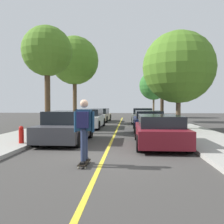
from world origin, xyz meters
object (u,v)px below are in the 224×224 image
parked_car_left_far (100,115)px  skateboard (84,162)px  street_tree_left_near (75,61)px  street_tree_right_nearest (179,67)px  skateboarder (84,127)px  parked_car_left_near (90,118)px  parked_car_right_near (148,121)px  parked_car_right_far (142,116)px  fire_hydrant (21,135)px  parked_car_left_nearest (66,127)px  parked_car_right_nearest (159,130)px  street_tree_left_nearest (47,52)px  street_tree_right_far (154,86)px  street_tree_right_near (162,80)px

parked_car_left_far → skateboard: parked_car_left_far is taller
street_tree_left_near → street_tree_right_nearest: bearing=-33.2°
skateboarder → skateboard: bearing=88.6°
parked_car_left_near → parked_car_right_near: parked_car_left_near is taller
parked_car_right_far → fire_hydrant: 13.87m
parked_car_left_nearest → skateboarder: size_ratio=2.36×
parked_car_right_near → parked_car_left_nearest: bearing=-131.5°
parked_car_right_nearest → parked_car_left_nearest: bearing=169.8°
parked_car_left_far → parked_car_right_near: (4.13, -8.44, -0.00)m
street_tree_left_nearest → street_tree_right_nearest: size_ratio=0.98×
parked_car_left_nearest → street_tree_left_nearest: street_tree_left_nearest is taller
street_tree_right_far → street_tree_right_near: bearing=-90.0°
street_tree_right_far → fire_hydrant: bearing=-109.1°
parked_car_left_far → street_tree_right_nearest: (6.11, -7.92, 3.49)m
parked_car_left_far → street_tree_right_nearest: bearing=-52.4°
street_tree_right_far → skateboard: 25.56m
parked_car_left_near → skateboarder: 10.89m
skateboard → parked_car_left_nearest: bearing=111.2°
parked_car_right_near → street_tree_right_near: bearing=76.3°
parked_car_left_nearest → parked_car_right_far: parked_car_left_nearest is taller
parked_car_right_near → street_tree_left_near: street_tree_left_near is taller
parked_car_left_near → street_tree_right_nearest: (6.11, -1.38, 3.45)m
parked_car_left_far → street_tree_left_near: bearing=-127.1°
parked_car_right_near → street_tree_left_nearest: (-6.11, -1.44, 4.20)m
skateboard → street_tree_left_nearest: bearing=116.0°
street_tree_left_near → skateboard: 16.07m
street_tree_left_near → fire_hydrant: size_ratio=10.94×
fire_hydrant → street_tree_left_nearest: bearing=96.0°
parked_car_right_nearest → parked_car_left_near: bearing=119.5°
street_tree_left_near → street_tree_right_far: (8.10, 10.19, -1.46)m
street_tree_left_near → fire_hydrant: bearing=-87.7°
street_tree_left_nearest → parked_car_right_near: bearing=13.3°
parked_car_right_far → street_tree_right_near: bearing=36.9°
parked_car_left_far → parked_car_right_far: (4.13, -1.78, 0.03)m
parked_car_left_nearest → parked_car_right_near: parked_car_left_nearest is taller
skateboard → skateboarder: 1.01m
parked_car_right_near → fire_hydrant: 8.24m
parked_car_right_nearest → skateboard: size_ratio=5.09×
street_tree_left_near → skateboarder: street_tree_left_near is taller
street_tree_right_nearest → street_tree_right_near: size_ratio=1.16×
parked_car_left_nearest → parked_car_left_near: size_ratio=0.92×
parked_car_left_near → parked_car_right_near: size_ratio=1.08×
parked_car_left_nearest → skateboarder: 4.53m
parked_car_left_near → parked_car_right_nearest: (4.13, -7.29, -0.05)m
parked_car_left_nearest → street_tree_right_near: size_ratio=0.75×
parked_car_left_far → fire_hydrant: bearing=-95.9°
street_tree_right_far → skateboard: (-4.49, -24.83, -4.08)m
parked_car_right_nearest → street_tree_right_nearest: size_ratio=0.68×
street_tree_left_nearest → parked_car_left_nearest: bearing=-58.3°
street_tree_left_nearest → skateboard: 9.50m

